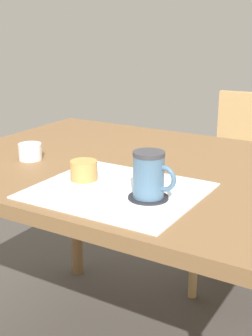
{
  "coord_description": "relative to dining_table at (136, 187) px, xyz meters",
  "views": [
    {
      "loc": [
        0.66,
        -1.15,
        1.12
      ],
      "look_at": [
        0.08,
        -0.19,
        0.76
      ],
      "focal_mm": 50.0,
      "sensor_mm": 36.0,
      "label": 1
    }
  ],
  "objects": [
    {
      "name": "pastry_plate",
      "position": [
        -0.02,
        -0.24,
        0.08
      ],
      "size": [
        0.17,
        0.17,
        0.01
      ],
      "primitive_type": "cylinder",
      "color": "white",
      "rests_on": "placemat"
    },
    {
      "name": "pastry",
      "position": [
        -0.02,
        -0.24,
        0.11
      ],
      "size": [
        0.07,
        0.07,
        0.05
      ],
      "primitive_type": "cylinder",
      "color": "tan",
      "rests_on": "pastry_plate"
    },
    {
      "name": "dining_table",
      "position": [
        0.0,
        0.0,
        0.0
      ],
      "size": [
        1.16,
        0.88,
        0.71
      ],
      "color": "brown",
      "rests_on": "ground_plane"
    },
    {
      "name": "coffee_coaster",
      "position": [
        0.17,
        -0.24,
        0.08
      ],
      "size": [
        0.1,
        0.1,
        0.0
      ],
      "primitive_type": "cylinder",
      "color": "#232328",
      "rests_on": "placemat"
    },
    {
      "name": "placemat",
      "position": [
        0.08,
        -0.23,
        0.08
      ],
      "size": [
        0.4,
        0.35,
        0.0
      ],
      "primitive_type": "cube",
      "color": "white",
      "rests_on": "dining_table"
    },
    {
      "name": "coffee_mug",
      "position": [
        0.17,
        -0.24,
        0.14
      ],
      "size": [
        0.11,
        0.08,
        0.11
      ],
      "color": "slate",
      "rests_on": "coffee_coaster"
    },
    {
      "name": "sugar_bowl",
      "position": [
        -0.3,
        -0.13,
        0.1
      ],
      "size": [
        0.07,
        0.07,
        0.05
      ],
      "primitive_type": "cylinder",
      "color": "white",
      "rests_on": "dining_table"
    }
  ]
}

